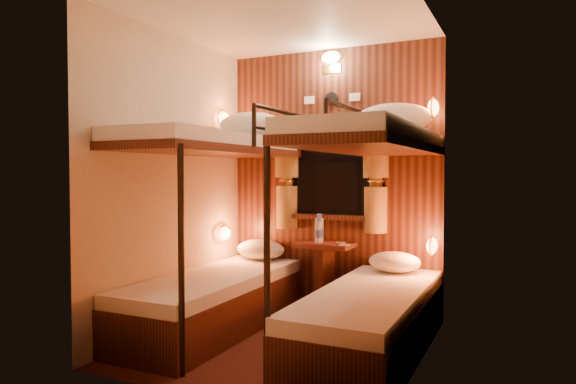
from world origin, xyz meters
The scene contains 22 objects.
floor centered at (0.00, 0.00, 0.00)m, with size 2.10×2.10×0.00m, color #39100F.
ceiling centered at (0.00, 0.00, 2.40)m, with size 2.10×2.10×0.00m, color silver.
wall_back centered at (0.00, 1.05, 1.20)m, with size 2.40×2.40×0.00m, color #C6B293.
wall_front centered at (0.00, -1.05, 1.20)m, with size 2.40×2.40×0.00m, color #C6B293.
wall_left centered at (-1.00, 0.00, 1.20)m, with size 2.40×2.40×0.00m, color #C6B293.
wall_right centered at (1.00, 0.00, 1.20)m, with size 2.40×2.40×0.00m, color #C6B293.
back_panel centered at (0.00, 1.04, 1.20)m, with size 2.00×0.03×2.40m, color black.
bunk_left centered at (-0.65, 0.07, 0.56)m, with size 0.72×1.90×1.82m.
bunk_right centered at (0.65, 0.07, 0.56)m, with size 0.72×1.90×1.82m.
window centered at (0.00, 1.00, 1.18)m, with size 1.00×0.12×0.79m.
curtains centered at (0.00, 0.97, 1.26)m, with size 1.10×0.22×1.00m.
back_fixtures centered at (0.00, 1.00, 2.25)m, with size 0.54×0.09×0.48m.
reading_lamps centered at (0.00, 0.70, 1.24)m, with size 2.00×0.20×1.25m.
table centered at (0.00, 0.85, 0.41)m, with size 0.50×0.34×0.66m.
bottle_left centered at (-0.04, 0.83, 0.76)m, with size 0.08×0.08×0.26m.
bottle_right centered at (-0.03, 0.79, 0.75)m, with size 0.07×0.07×0.23m.
sachet_a centered at (0.21, 0.78, 0.65)m, with size 0.09×0.07×0.01m, color silver.
sachet_b centered at (0.13, 0.91, 0.65)m, with size 0.08×0.06×0.01m, color silver.
pillow_lower_left centered at (-0.65, 0.85, 0.55)m, with size 0.48×0.34×0.19m, color white.
pillow_lower_right centered at (0.65, 0.76, 0.54)m, with size 0.43×0.31×0.17m, color white.
pillow_upper_left centered at (-0.65, 0.66, 1.71)m, with size 0.60×0.43×0.24m, color white.
pillow_upper_right centered at (0.65, 0.69, 1.71)m, with size 0.61×0.44×0.24m, color white.
Camera 1 is at (1.65, -3.40, 1.26)m, focal length 32.00 mm.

